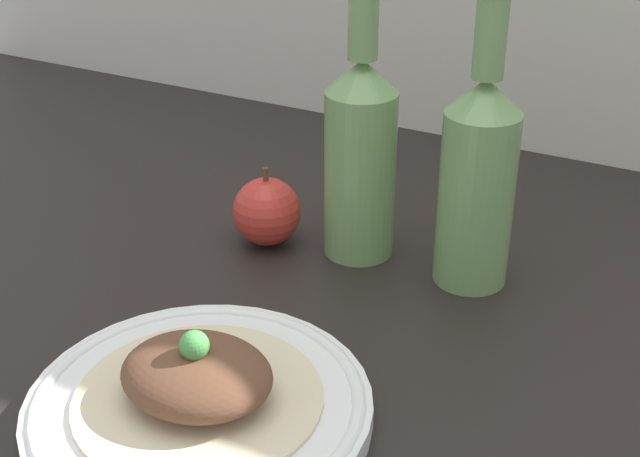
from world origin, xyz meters
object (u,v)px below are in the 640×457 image
plate (199,407)px  cider_bottle_left (360,150)px  apple (267,212)px  plated_food (197,379)px  cider_bottle_right (478,173)px

plate → cider_bottle_left: size_ratio=0.91×
cider_bottle_left → apple: size_ratio=3.47×
plated_food → cider_bottle_right: cider_bottle_right is taller
plate → cider_bottle_right: 34.74cm
plate → cider_bottle_right: bearing=68.9°
plated_food → cider_bottle_right: (11.94, 30.88, 7.81)cm
cider_bottle_left → plated_food: bearing=-89.0°
cider_bottle_right → apple: cider_bottle_right is taller
cider_bottle_left → plate: bearing=-89.0°
cider_bottle_left → apple: (-9.60, -2.93, -8.01)cm
plated_food → apple: size_ratio=2.25×
plate → apple: bearing=110.0°
plate → cider_bottle_left: (-0.57, 30.88, 10.52)cm
plate → cider_bottle_left: 32.63cm
plate → apple: size_ratio=3.14×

